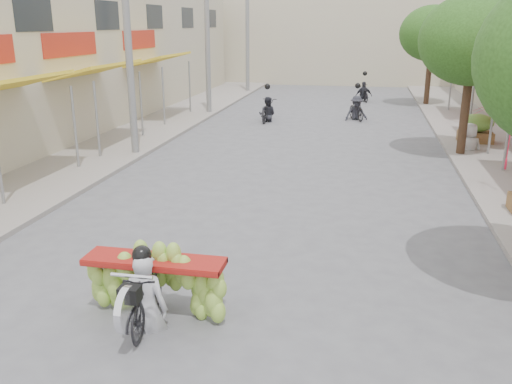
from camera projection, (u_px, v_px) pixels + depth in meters
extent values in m
cube|color=gray|center=(129.00, 135.00, 21.52)|extent=(4.00, 60.00, 0.12)
cube|color=gray|center=(504.00, 150.00, 18.88)|extent=(4.00, 60.00, 0.12)
cube|color=gold|center=(6.00, 85.00, 14.19)|extent=(1.77, 4.00, 0.53)
cylinder|color=slate|center=(75.00, 129.00, 16.16)|extent=(0.08, 0.08, 2.55)
cube|color=gold|center=(96.00, 70.00, 18.87)|extent=(1.77, 4.00, 0.53)
cylinder|color=slate|center=(97.00, 121.00, 17.47)|extent=(0.08, 0.08, 2.55)
cylinder|color=slate|center=(141.00, 105.00, 20.84)|extent=(0.08, 0.08, 2.55)
cube|color=#A82316|center=(70.00, 44.00, 18.78)|extent=(0.10, 3.50, 0.80)
cube|color=gold|center=(159.00, 59.00, 24.49)|extent=(1.77, 4.00, 0.53)
cylinder|color=slate|center=(163.00, 97.00, 23.09)|extent=(0.08, 0.08, 2.55)
cylinder|color=slate|center=(190.00, 88.00, 26.45)|extent=(0.08, 0.08, 2.55)
cube|color=#A82316|center=(139.00, 40.00, 24.40)|extent=(0.10, 3.50, 0.80)
cube|color=#1E2328|center=(33.00, 13.00, 16.62)|extent=(0.08, 2.00, 1.10)
cube|color=#1E2328|center=(107.00, 15.00, 21.30)|extent=(0.08, 2.00, 1.10)
cube|color=#1E2328|center=(154.00, 17.00, 25.98)|extent=(0.08, 2.00, 1.10)
cube|color=#1E2328|center=(187.00, 18.00, 30.66)|extent=(0.08, 2.00, 1.10)
cube|color=#1E2328|center=(211.00, 19.00, 35.34)|extent=(0.08, 2.00, 1.10)
cylinder|color=slate|center=(508.00, 132.00, 15.75)|extent=(0.08, 0.08, 2.55)
cube|color=red|center=(511.00, 69.00, 18.99)|extent=(1.77, 4.20, 0.53)
cylinder|color=slate|center=(492.00, 119.00, 17.81)|extent=(0.08, 0.08, 2.55)
cylinder|color=slate|center=(472.00, 103.00, 21.36)|extent=(0.08, 0.08, 2.55)
cube|color=red|center=(479.00, 59.00, 24.61)|extent=(1.77, 4.20, 0.53)
cylinder|color=slate|center=(463.00, 96.00, 23.42)|extent=(0.08, 0.08, 2.55)
cylinder|color=slate|center=(451.00, 87.00, 26.98)|extent=(0.08, 0.08, 2.55)
cube|color=#B7AD91|center=(340.00, 35.00, 40.70)|extent=(20.00, 6.00, 7.00)
cylinder|color=slate|center=(127.00, 33.00, 17.24)|extent=(0.24, 0.24, 8.00)
cylinder|color=slate|center=(207.00, 30.00, 25.66)|extent=(0.24, 0.24, 8.00)
cylinder|color=slate|center=(247.00, 28.00, 34.08)|extent=(0.24, 0.24, 8.00)
cylinder|color=#3A2719|center=(465.00, 109.00, 17.79)|extent=(0.28, 0.28, 3.20)
ellipsoid|color=#295519|center=(473.00, 40.00, 17.13)|extent=(3.40, 3.40, 2.90)
cylinder|color=#3A2719|center=(428.00, 76.00, 29.02)|extent=(0.28, 0.28, 3.20)
ellipsoid|color=#295519|center=(432.00, 33.00, 28.36)|extent=(3.40, 3.40, 2.90)
cube|color=brown|center=(475.00, 135.00, 19.87)|extent=(1.20, 0.80, 0.50)
ellipsoid|color=#629738|center=(477.00, 120.00, 19.70)|extent=(1.20, 0.88, 0.66)
imported|color=black|center=(147.00, 296.00, 7.91)|extent=(0.65, 1.67, 0.96)
cylinder|color=silver|center=(128.00, 310.00, 7.26)|extent=(0.10, 0.66, 0.66)
cube|color=black|center=(130.00, 294.00, 7.30)|extent=(0.28, 0.22, 0.22)
cylinder|color=silver|center=(132.00, 276.00, 7.33)|extent=(0.60, 0.05, 0.05)
cube|color=maroon|center=(154.00, 261.00, 8.12)|extent=(2.14, 0.55, 0.10)
imported|color=#B9BAC2|center=(142.00, 252.00, 7.65)|extent=(0.65, 0.48, 1.80)
sphere|color=black|center=(138.00, 194.00, 7.36)|extent=(0.28, 0.28, 0.28)
imported|color=beige|center=(472.00, 123.00, 18.52)|extent=(0.97, 0.66, 1.83)
imported|color=black|center=(267.00, 111.00, 24.66)|extent=(0.74, 1.77, 0.98)
imported|color=#26272E|center=(267.00, 97.00, 24.47)|extent=(0.82, 0.53, 1.65)
sphere|color=black|center=(267.00, 87.00, 24.34)|extent=(0.26, 0.26, 0.26)
imported|color=black|center=(356.00, 109.00, 25.00)|extent=(1.12, 1.73, 0.99)
imported|color=#26272E|center=(357.00, 96.00, 24.81)|extent=(1.19, 0.93, 1.65)
sphere|color=black|center=(358.00, 86.00, 24.68)|extent=(0.26, 0.26, 0.26)
imported|color=black|center=(364.00, 93.00, 31.08)|extent=(1.00, 1.72, 0.91)
imported|color=#26272E|center=(364.00, 82.00, 30.88)|extent=(1.08, 0.78, 1.65)
sphere|color=black|center=(365.00, 73.00, 30.75)|extent=(0.26, 0.26, 0.26)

